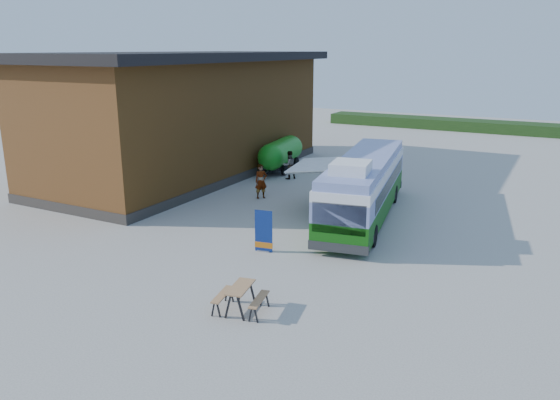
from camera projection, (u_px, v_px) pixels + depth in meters
The scene contains 10 objects.
ground at pixel (250, 250), 21.68m from camera, with size 100.00×100.00×0.00m, color #BCB7AD.
barn at pixel (188, 117), 33.98m from camera, with size 9.60×21.20×7.50m.
hedge at pixel (537, 130), 50.22m from camera, with size 40.00×3.00×1.00m, color #264419.
bus at pixel (364, 185), 25.21m from camera, with size 4.14×11.23×3.38m.
awning at pixel (320, 161), 26.30m from camera, with size 2.78×3.89×0.48m.
banner at pixel (264, 235), 21.31m from camera, with size 0.73×0.26×1.69m.
picnic_table at pixel (241, 293), 16.44m from camera, with size 1.67×1.55×0.83m.
person_a at pixel (261, 181), 28.89m from camera, with size 0.67×0.44×1.85m, color #999999.
person_b at pixel (289, 165), 33.22m from camera, with size 0.84×0.65×1.73m, color #999999.
slurry_tanker at pixel (281, 153), 35.31m from camera, with size 2.16×5.56×2.06m.
Camera 1 is at (10.64, -17.40, 7.73)m, focal length 35.00 mm.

